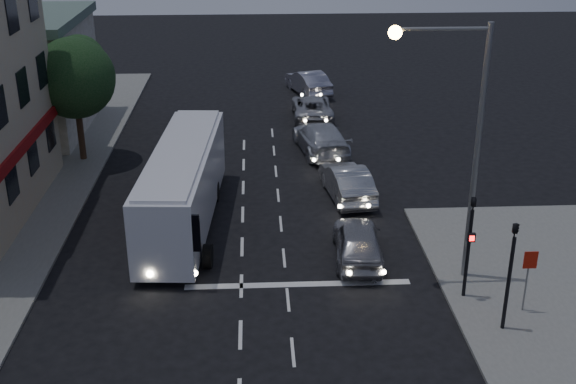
{
  "coord_description": "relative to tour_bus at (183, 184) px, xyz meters",
  "views": [
    {
      "loc": [
        0.55,
        -20.16,
        13.06
      ],
      "look_at": [
        1.81,
        5.22,
        2.2
      ],
      "focal_mm": 45.0,
      "sensor_mm": 36.0,
      "label": 1
    }
  ],
  "objects": [
    {
      "name": "ground",
      "position": [
        2.37,
        -7.24,
        -1.8
      ],
      "size": [
        120.0,
        120.0,
        0.0
      ],
      "primitive_type": "plane",
      "color": "black"
    },
    {
      "name": "road_markings",
      "position": [
        3.65,
        -3.93,
        -1.8
      ],
      "size": [
        8.0,
        30.55,
        0.01
      ],
      "color": "silver",
      "rests_on": "ground"
    },
    {
      "name": "tour_bus",
      "position": [
        0.0,
        0.0,
        0.0
      ],
      "size": [
        2.97,
        10.99,
        3.34
      ],
      "rotation": [
        0.0,
        0.0,
        -0.07
      ],
      "color": "silver",
      "rests_on": "ground"
    },
    {
      "name": "car_suv",
      "position": [
        6.74,
        -3.44,
        -1.06
      ],
      "size": [
        2.0,
        4.44,
        1.48
      ],
      "primitive_type": "imported",
      "rotation": [
        0.0,
        0.0,
        3.08
      ],
      "color": "#9B9AA1",
      "rests_on": "ground"
    },
    {
      "name": "car_sedan_a",
      "position": [
        7.06,
        2.38,
        -1.04
      ],
      "size": [
        2.2,
        4.8,
        1.52
      ],
      "primitive_type": "imported",
      "rotation": [
        0.0,
        0.0,
        3.27
      ],
      "color": "#B5B5B5",
      "rests_on": "ground"
    },
    {
      "name": "car_sedan_b",
      "position": [
        6.44,
        8.39,
        -1.01
      ],
      "size": [
        3.03,
        5.74,
        1.59
      ],
      "primitive_type": "imported",
      "rotation": [
        0.0,
        0.0,
        3.29
      ],
      "color": "silver",
      "rests_on": "ground"
    },
    {
      "name": "car_sedan_c",
      "position": [
        6.46,
        14.44,
        -1.11
      ],
      "size": [
        2.34,
        5.03,
        1.39
      ],
      "primitive_type": "imported",
      "rotation": [
        0.0,
        0.0,
        3.14
      ],
      "color": "#A9A9AF",
      "rests_on": "ground"
    },
    {
      "name": "car_extra",
      "position": [
        6.64,
        19.96,
        -1.01
      ],
      "size": [
        3.0,
        5.12,
        1.59
      ],
      "primitive_type": "imported",
      "rotation": [
        0.0,
        0.0,
        3.43
      ],
      "color": "#A2A1B2",
      "rests_on": "ground"
    },
    {
      "name": "traffic_signal_main",
      "position": [
        9.97,
        -6.46,
        0.62
      ],
      "size": [
        0.25,
        0.35,
        4.1
      ],
      "color": "black",
      "rests_on": "sidewalk_near"
    },
    {
      "name": "traffic_signal_side",
      "position": [
        10.67,
        -8.44,
        0.62
      ],
      "size": [
        0.18,
        0.15,
        4.1
      ],
      "color": "black",
      "rests_on": "sidewalk_near"
    },
    {
      "name": "regulatory_sign",
      "position": [
        11.67,
        -7.48,
        -0.21
      ],
      "size": [
        0.45,
        0.12,
        2.2
      ],
      "color": "slate",
      "rests_on": "sidewalk_near"
    },
    {
      "name": "streetlight",
      "position": [
        9.71,
        -5.04,
        3.93
      ],
      "size": [
        3.32,
        0.44,
        9.0
      ],
      "color": "slate",
      "rests_on": "sidewalk_near"
    },
    {
      "name": "low_building_north",
      "position": [
        -11.13,
        12.76,
        1.59
      ],
      "size": [
        9.4,
        9.4,
        6.5
      ],
      "color": "gray",
      "rests_on": "sidewalk_far"
    },
    {
      "name": "street_tree",
      "position": [
        -5.84,
        7.78,
        2.69
      ],
      "size": [
        4.0,
        4.0,
        6.2
      ],
      "color": "black",
      "rests_on": "sidewalk_far"
    }
  ]
}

